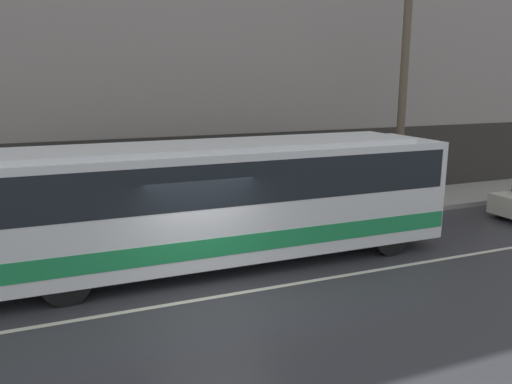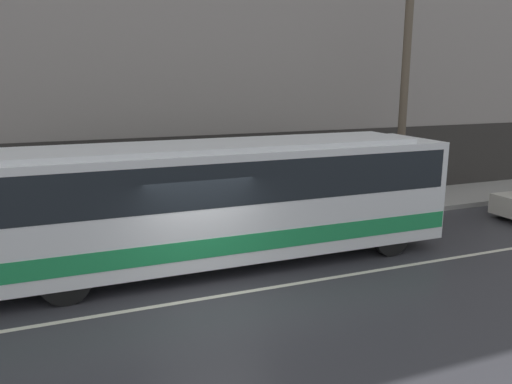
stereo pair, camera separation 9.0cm
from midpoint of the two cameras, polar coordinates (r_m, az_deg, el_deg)
The scene contains 6 objects.
ground_plane at distance 11.24m, azimuth -4.96°, elevation -11.93°, with size 60.00×60.00×0.00m, color #333338.
sidewalk at distance 16.18m, azimuth -10.53°, elevation -3.97°, with size 60.00×2.88×0.18m.
building_facade at distance 17.18m, azimuth -12.54°, elevation 18.70°, with size 60.00×0.35×13.53m.
lane_stripe at distance 11.24m, azimuth -4.96°, elevation -11.91°, with size 54.00×0.14×0.01m.
transit_bus at distance 12.64m, azimuth -4.13°, elevation -0.59°, with size 12.29×2.53×3.15m.
utility_pole_near at distance 18.06m, azimuth 16.70°, elevation 10.77°, with size 0.28×0.28×8.10m.
Camera 2 is at (-2.81, -9.83, 4.68)m, focal length 35.00 mm.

